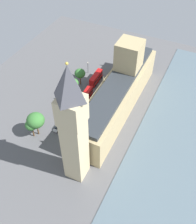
{
  "coord_description": "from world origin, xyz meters",
  "views": [
    {
      "loc": [
        -31.66,
        81.12,
        85.39
      ],
      "look_at": [
        1.0,
        12.75,
        8.04
      ],
      "focal_mm": 43.18,
      "sensor_mm": 36.0,
      "label": 1
    }
  ],
  "objects_px": {
    "car_blue_kerbside": "(73,114)",
    "plane_tree_near_tower": "(80,73)",
    "plane_tree_under_trees": "(36,120)",
    "street_lamp_slot_12": "(88,66)",
    "double_decker_bus_trailing": "(96,78)",
    "clock_tower": "(73,127)",
    "plane_tree_far_end": "(73,83)",
    "pedestrian_corner": "(116,76)",
    "plane_tree_slot_10": "(31,125)",
    "car_silver_opposite_hall": "(58,127)",
    "pedestrian_by_river_gate": "(119,71)",
    "double_decker_bus_leading": "(86,96)",
    "street_lamp_slot_11": "(64,94)",
    "parliament_building": "(119,91)",
    "pedestrian_midblock": "(76,135)"
  },
  "relations": [
    {
      "from": "clock_tower",
      "to": "plane_tree_near_tower",
      "type": "distance_m",
      "value": 52.92
    },
    {
      "from": "parliament_building",
      "to": "double_decker_bus_trailing",
      "type": "bearing_deg",
      "value": -33.36
    },
    {
      "from": "clock_tower",
      "to": "plane_tree_near_tower",
      "type": "height_order",
      "value": "clock_tower"
    },
    {
      "from": "plane_tree_far_end",
      "to": "plane_tree_slot_10",
      "type": "bearing_deg",
      "value": 87.13
    },
    {
      "from": "car_blue_kerbside",
      "to": "double_decker_bus_trailing",
      "type": "bearing_deg",
      "value": 90.65
    },
    {
      "from": "plane_tree_far_end",
      "to": "plane_tree_under_trees",
      "type": "xyz_separation_m",
      "value": [
        0.39,
        28.83,
        2.57
      ]
    },
    {
      "from": "car_silver_opposite_hall",
      "to": "plane_tree_near_tower",
      "type": "xyz_separation_m",
      "value": [
        5.12,
        -29.77,
        5.8
      ]
    },
    {
      "from": "pedestrian_midblock",
      "to": "plane_tree_far_end",
      "type": "height_order",
      "value": "plane_tree_far_end"
    },
    {
      "from": "double_decker_bus_trailing",
      "to": "plane_tree_near_tower",
      "type": "bearing_deg",
      "value": -142.32
    },
    {
      "from": "pedestrian_corner",
      "to": "plane_tree_near_tower",
      "type": "relative_size",
      "value": 0.17
    },
    {
      "from": "plane_tree_far_end",
      "to": "street_lamp_slot_12",
      "type": "distance_m",
      "value": 16.58
    },
    {
      "from": "pedestrian_corner",
      "to": "street_lamp_slot_11",
      "type": "distance_m",
      "value": 30.63
    },
    {
      "from": "street_lamp_slot_12",
      "to": "plane_tree_under_trees",
      "type": "bearing_deg",
      "value": 90.47
    },
    {
      "from": "double_decker_bus_trailing",
      "to": "plane_tree_under_trees",
      "type": "height_order",
      "value": "plane_tree_under_trees"
    },
    {
      "from": "double_decker_bus_trailing",
      "to": "car_silver_opposite_hall",
      "type": "bearing_deg",
      "value": -92.74
    },
    {
      "from": "car_silver_opposite_hall",
      "to": "street_lamp_slot_11",
      "type": "distance_m",
      "value": 17.53
    },
    {
      "from": "plane_tree_near_tower",
      "to": "car_silver_opposite_hall",
      "type": "bearing_deg",
      "value": 99.77
    },
    {
      "from": "parliament_building",
      "to": "pedestrian_by_river_gate",
      "type": "distance_m",
      "value": 25.78
    },
    {
      "from": "parliament_building",
      "to": "clock_tower",
      "type": "distance_m",
      "value": 41.82
    },
    {
      "from": "double_decker_bus_trailing",
      "to": "pedestrian_midblock",
      "type": "bearing_deg",
      "value": -78.23
    },
    {
      "from": "double_decker_bus_trailing",
      "to": "pedestrian_midblock",
      "type": "height_order",
      "value": "double_decker_bus_trailing"
    },
    {
      "from": "parliament_building",
      "to": "plane_tree_slot_10",
      "type": "distance_m",
      "value": 39.52
    },
    {
      "from": "plane_tree_far_end",
      "to": "street_lamp_slot_11",
      "type": "height_order",
      "value": "plane_tree_far_end"
    },
    {
      "from": "plane_tree_under_trees",
      "to": "pedestrian_corner",
      "type": "bearing_deg",
      "value": -106.18
    },
    {
      "from": "clock_tower",
      "to": "car_silver_opposite_hall",
      "type": "bearing_deg",
      "value": -40.09
    },
    {
      "from": "plane_tree_near_tower",
      "to": "plane_tree_slot_10",
      "type": "bearing_deg",
      "value": 87.38
    },
    {
      "from": "pedestrian_corner",
      "to": "plane_tree_slot_10",
      "type": "relative_size",
      "value": 0.18
    },
    {
      "from": "plane_tree_far_end",
      "to": "plane_tree_under_trees",
      "type": "relative_size",
      "value": 0.7
    },
    {
      "from": "plane_tree_under_trees",
      "to": "street_lamp_slot_12",
      "type": "xyz_separation_m",
      "value": [
        0.38,
        -45.37,
        -3.57
      ]
    },
    {
      "from": "car_blue_kerbside",
      "to": "plane_tree_near_tower",
      "type": "bearing_deg",
      "value": 107.55
    },
    {
      "from": "pedestrian_corner",
      "to": "plane_tree_under_trees",
      "type": "height_order",
      "value": "plane_tree_under_trees"
    },
    {
      "from": "clock_tower",
      "to": "street_lamp_slot_12",
      "type": "height_order",
      "value": "clock_tower"
    },
    {
      "from": "plane_tree_slot_10",
      "to": "parliament_building",
      "type": "bearing_deg",
      "value": -127.65
    },
    {
      "from": "clock_tower",
      "to": "plane_tree_under_trees",
      "type": "bearing_deg",
      "value": -21.17
    },
    {
      "from": "car_silver_opposite_hall",
      "to": "pedestrian_by_river_gate",
      "type": "height_order",
      "value": "car_silver_opposite_hall"
    },
    {
      "from": "plane_tree_near_tower",
      "to": "plane_tree_under_trees",
      "type": "distance_m",
      "value": 35.47
    },
    {
      "from": "plane_tree_slot_10",
      "to": "pedestrian_by_river_gate",
      "type": "bearing_deg",
      "value": -105.82
    },
    {
      "from": "double_decker_bus_leading",
      "to": "street_lamp_slot_12",
      "type": "distance_m",
      "value": 21.09
    },
    {
      "from": "parliament_building",
      "to": "plane_tree_near_tower",
      "type": "distance_m",
      "value": 23.24
    },
    {
      "from": "parliament_building",
      "to": "pedestrian_midblock",
      "type": "distance_m",
      "value": 26.53
    },
    {
      "from": "double_decker_bus_trailing",
      "to": "car_silver_opposite_hall",
      "type": "relative_size",
      "value": 2.23
    },
    {
      "from": "car_blue_kerbside",
      "to": "plane_tree_near_tower",
      "type": "distance_m",
      "value": 22.31
    },
    {
      "from": "double_decker_bus_trailing",
      "to": "double_decker_bus_leading",
      "type": "relative_size",
      "value": 1.0
    },
    {
      "from": "double_decker_bus_leading",
      "to": "plane_tree_far_end",
      "type": "height_order",
      "value": "plane_tree_far_end"
    },
    {
      "from": "pedestrian_midblock",
      "to": "plane_tree_near_tower",
      "type": "relative_size",
      "value": 0.19
    },
    {
      "from": "pedestrian_corner",
      "to": "car_blue_kerbside",
      "type": "bearing_deg",
      "value": -69.2
    },
    {
      "from": "plane_tree_under_trees",
      "to": "street_lamp_slot_11",
      "type": "distance_m",
      "value": 22.11
    },
    {
      "from": "pedestrian_midblock",
      "to": "plane_tree_slot_10",
      "type": "bearing_deg",
      "value": -54.91
    },
    {
      "from": "car_silver_opposite_hall",
      "to": "pedestrian_corner",
      "type": "bearing_deg",
      "value": -102.58
    },
    {
      "from": "plane_tree_near_tower",
      "to": "street_lamp_slot_11",
      "type": "height_order",
      "value": "plane_tree_near_tower"
    }
  ]
}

